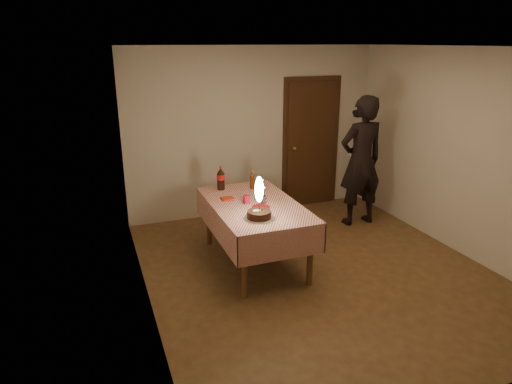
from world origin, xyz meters
The scene contains 11 objects.
ground centered at (0.00, 0.00, 0.00)m, with size 4.00×4.50×0.01m, color brown.
room_shell centered at (0.03, 0.08, 1.65)m, with size 4.04×4.54×2.62m.
dining_table centered at (-0.63, 0.49, 0.68)m, with size 1.02×1.72×0.79m.
birthday_cake centered at (-0.75, 0.02, 0.91)m, with size 0.33×0.33×0.48m.
red_plate centered at (-0.62, 0.33, 0.79)m, with size 0.22×0.22×0.01m, color #AA0B16.
red_cup centered at (-0.72, 0.54, 0.84)m, with size 0.08×0.08×0.10m, color #AF0C28.
clear_cup centered at (-0.53, 0.48, 0.83)m, with size 0.07×0.07×0.09m, color white.
napkin_stack centered at (-0.89, 0.75, 0.80)m, with size 0.15×0.15×0.02m, color #A82613.
cola_bottle centered at (-0.86, 1.16, 0.94)m, with size 0.10×0.10×0.32m.
amber_bottle_right centered at (-0.46, 1.05, 0.91)m, with size 0.06×0.06×0.26m.
photographer centered at (1.30, 1.19, 0.97)m, with size 0.72×0.49×1.93m.
Camera 1 is at (-2.43, -4.37, 2.65)m, focal length 32.00 mm.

